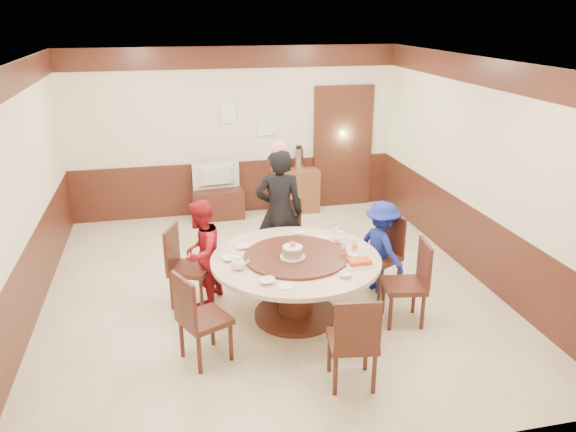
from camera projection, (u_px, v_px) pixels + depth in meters
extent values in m
plane|color=beige|center=(269.00, 288.00, 7.17)|extent=(6.00, 6.00, 0.00)
plane|color=white|center=(266.00, 62.00, 6.20)|extent=(6.00, 6.00, 0.00)
cube|color=#EBE3C6|center=(235.00, 133.00, 9.43)|extent=(5.50, 0.04, 2.80)
cube|color=#EBE3C6|center=(346.00, 305.00, 3.93)|extent=(5.50, 0.04, 2.80)
cube|color=#EBE3C6|center=(20.00, 199.00, 6.12)|extent=(0.04, 6.00, 2.80)
cube|color=#EBE3C6|center=(476.00, 170.00, 7.24)|extent=(0.04, 6.00, 2.80)
cube|color=#421C14|center=(268.00, 256.00, 7.01)|extent=(5.50, 6.00, 0.90)
cube|color=#421C14|center=(266.00, 78.00, 6.26)|extent=(5.50, 6.00, 0.35)
cube|color=#421C14|center=(343.00, 148.00, 9.89)|extent=(1.05, 0.08, 2.18)
cube|color=#87D198|center=(342.00, 148.00, 9.91)|extent=(0.88, 0.02, 2.05)
cylinder|color=#421C14|center=(295.00, 314.00, 6.50)|extent=(0.95, 0.95, 0.06)
cylinder|color=#421C14|center=(296.00, 289.00, 6.39)|extent=(0.38, 0.38, 0.65)
cylinder|color=beige|center=(296.00, 260.00, 6.26)|extent=(1.90, 1.90, 0.05)
cylinder|color=#421C14|center=(296.00, 256.00, 6.24)|extent=(1.16, 1.16, 0.03)
cube|color=#421C14|center=(379.00, 258.00, 6.96)|extent=(0.60, 0.60, 0.06)
cube|color=#421C14|center=(391.00, 234.00, 7.00)|extent=(0.24, 0.39, 0.50)
cube|color=#421C14|center=(378.00, 275.00, 7.04)|extent=(0.36, 0.36, 0.42)
cube|color=#421C14|center=(289.00, 241.00, 7.47)|extent=(0.45, 0.45, 0.06)
cube|color=#421C14|center=(286.00, 217.00, 7.57)|extent=(0.42, 0.05, 0.50)
cube|color=#421C14|center=(289.00, 257.00, 7.55)|extent=(0.36, 0.36, 0.42)
cube|color=#421C14|center=(190.00, 269.00, 6.66)|extent=(0.57, 0.57, 0.06)
cube|color=#421C14|center=(172.00, 247.00, 6.59)|extent=(0.19, 0.41, 0.50)
cube|color=#421C14|center=(191.00, 287.00, 6.74)|extent=(0.36, 0.36, 0.42)
cube|color=#421C14|center=(205.00, 319.00, 5.58)|extent=(0.59, 0.59, 0.06)
cube|color=#421C14|center=(184.00, 302.00, 5.36)|extent=(0.22, 0.40, 0.50)
cube|color=#421C14|center=(206.00, 340.00, 5.66)|extent=(0.36, 0.36, 0.42)
cube|color=#421C14|center=(352.00, 341.00, 5.22)|extent=(0.50, 0.50, 0.06)
cube|color=#421C14|center=(358.00, 328.00, 4.93)|extent=(0.42, 0.10, 0.50)
cube|color=#421C14|center=(351.00, 363.00, 5.30)|extent=(0.36, 0.36, 0.42)
cube|color=#421C14|center=(404.00, 286.00, 6.26)|extent=(0.50, 0.50, 0.06)
cube|color=#421C14|center=(424.00, 263.00, 6.18)|extent=(0.11, 0.42, 0.50)
cube|color=#421C14|center=(402.00, 305.00, 6.34)|extent=(0.36, 0.36, 0.42)
imported|color=black|center=(279.00, 213.00, 7.31)|extent=(0.69, 0.52, 1.72)
imported|color=#A41522|center=(201.00, 253.00, 6.63)|extent=(0.73, 0.79, 1.29)
imported|color=navy|center=(381.00, 247.00, 6.93)|extent=(0.64, 0.85, 1.18)
cylinder|color=white|center=(293.00, 257.00, 6.18)|extent=(0.28, 0.28, 0.01)
cylinder|color=gray|center=(293.00, 252.00, 6.16)|extent=(0.22, 0.22, 0.10)
cylinder|color=white|center=(293.00, 247.00, 6.14)|extent=(0.22, 0.22, 0.01)
sphere|color=#E86D83|center=(293.00, 244.00, 6.13)|extent=(0.06, 0.06, 0.06)
ellipsoid|color=white|center=(238.00, 264.00, 5.94)|extent=(0.17, 0.15, 0.13)
ellipsoid|color=white|center=(340.00, 238.00, 6.62)|extent=(0.17, 0.15, 0.13)
imported|color=white|center=(243.00, 247.00, 6.48)|extent=(0.16, 0.16, 0.04)
imported|color=white|center=(345.00, 275.00, 5.80)|extent=(0.14, 0.14, 0.04)
imported|color=white|center=(267.00, 281.00, 5.67)|extent=(0.17, 0.17, 0.04)
imported|color=white|center=(354.00, 256.00, 6.25)|extent=(0.12, 0.12, 0.04)
imported|color=white|center=(230.00, 259.00, 6.17)|extent=(0.16, 0.16, 0.04)
imported|color=white|center=(298.00, 233.00, 6.86)|extent=(0.15, 0.15, 0.05)
cylinder|color=white|center=(286.00, 286.00, 5.60)|extent=(0.18, 0.18, 0.01)
cylinder|color=white|center=(322.00, 237.00, 6.80)|extent=(0.18, 0.18, 0.01)
cube|color=white|center=(359.00, 264.00, 6.06)|extent=(0.30, 0.20, 0.02)
cube|color=red|center=(359.00, 262.00, 6.05)|extent=(0.24, 0.15, 0.04)
cylinder|color=white|center=(343.00, 249.00, 6.28)|extent=(0.06, 0.06, 0.16)
cylinder|color=white|center=(355.00, 245.00, 6.38)|extent=(0.06, 0.06, 0.16)
cylinder|color=white|center=(337.00, 235.00, 6.67)|extent=(0.06, 0.06, 0.16)
cube|color=#421C14|center=(218.00, 203.00, 9.53)|extent=(0.85, 0.45, 0.50)
imported|color=gray|center=(217.00, 176.00, 9.36)|extent=(0.80, 0.20, 0.46)
cube|color=brown|center=(295.00, 191.00, 9.79)|extent=(0.80, 0.40, 0.75)
cylinder|color=silver|center=(299.00, 159.00, 9.60)|extent=(0.15, 0.15, 0.38)
cube|color=white|center=(228.00, 112.00, 9.24)|extent=(0.25, 0.00, 0.35)
cube|color=white|center=(267.00, 129.00, 9.48)|extent=(0.30, 0.00, 0.22)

